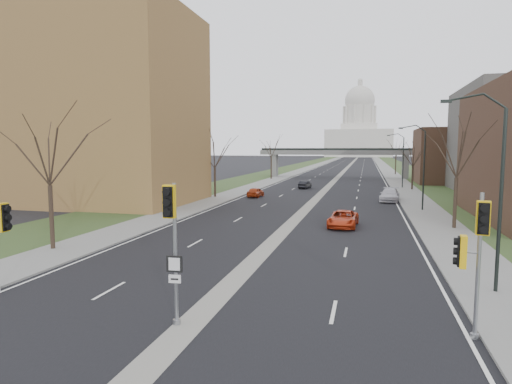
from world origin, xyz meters
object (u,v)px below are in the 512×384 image
at_px(signal_pole_right, 474,245).
at_px(car_left_near, 256,192).
at_px(signal_pole_median, 172,228).
at_px(car_left_far, 305,185).
at_px(car_right_near, 343,219).
at_px(car_right_mid, 390,195).

xyz_separation_m(signal_pole_right, car_left_near, (-17.63, 39.34, -2.62)).
height_order(signal_pole_median, car_left_far, signal_pole_median).
distance_m(signal_pole_median, car_right_near, 22.50).
bearing_deg(car_left_near, car_left_far, -106.13).
distance_m(signal_pole_median, car_left_near, 41.70).
height_order(signal_pole_right, car_left_far, signal_pole_right).
distance_m(car_left_near, car_right_mid, 16.98).
distance_m(car_left_near, car_right_near, 22.78).
xyz_separation_m(car_left_near, car_right_mid, (16.98, -0.43, 0.13)).
xyz_separation_m(car_left_near, car_left_far, (4.69, 13.54, -0.04)).
xyz_separation_m(car_left_near, car_right_near, (12.40, -19.11, 0.02)).
bearing_deg(car_right_mid, signal_pole_right, -82.88).
xyz_separation_m(signal_pole_median, signal_pole_right, (10.04, 1.55, -0.36)).
xyz_separation_m(signal_pole_median, car_right_mid, (9.39, 40.47, -2.85)).
bearing_deg(signal_pole_median, car_right_near, 72.37).
xyz_separation_m(car_left_far, car_right_mid, (12.29, -13.97, 0.17)).
height_order(signal_pole_right, car_left_near, signal_pole_right).
height_order(car_left_near, car_left_far, car_left_near).
xyz_separation_m(car_left_far, car_right_near, (7.71, -32.66, 0.06)).
distance_m(signal_pole_median, car_right_mid, 41.64).
xyz_separation_m(car_right_near, car_right_mid, (4.58, 18.69, 0.11)).
bearing_deg(car_left_far, signal_pole_right, 111.49).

